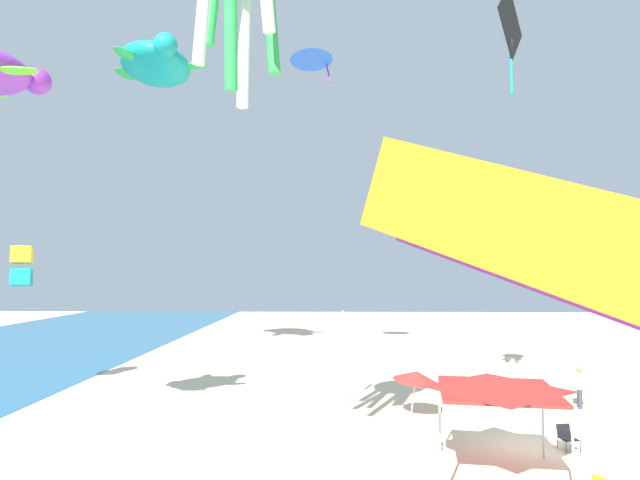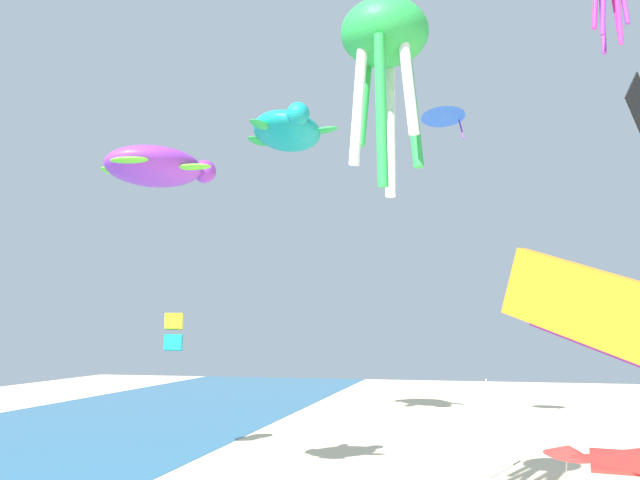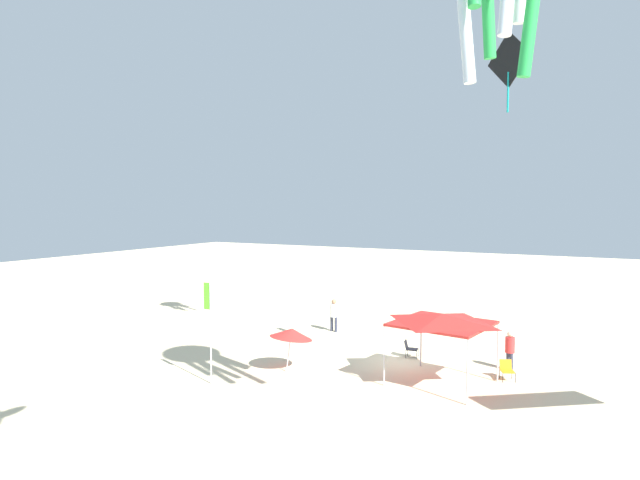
% 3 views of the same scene
% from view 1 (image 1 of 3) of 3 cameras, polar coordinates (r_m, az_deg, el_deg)
% --- Properties ---
extents(ground, '(120.00, 120.00, 0.10)m').
position_cam_1_polar(ground, '(21.30, 22.21, -19.89)').
color(ground, beige).
extents(canopy_tent, '(4.08, 3.90, 2.92)m').
position_cam_1_polar(canopy_tent, '(17.63, 18.30, -14.40)').
color(canopy_tent, '#B7B7BC').
rests_on(canopy_tent, ground).
extents(beach_umbrella, '(1.95, 1.95, 2.09)m').
position_cam_1_polar(beach_umbrella, '(23.57, 10.18, -14.06)').
color(beach_umbrella, silver).
rests_on(beach_umbrella, ground).
extents(folding_chair_left_of_tent, '(0.70, 0.62, 0.82)m').
position_cam_1_polar(folding_chair_left_of_tent, '(21.33, 24.70, -18.35)').
color(folding_chair_left_of_tent, black).
rests_on(folding_chair_left_of_tent, ground).
extents(banner_flag, '(0.36, 0.06, 4.29)m').
position_cam_1_polar(banner_flag, '(25.23, 2.45, -11.36)').
color(banner_flag, silver).
rests_on(banner_flag, ground).
extents(person_kite_handler, '(0.49, 0.45, 1.89)m').
position_cam_1_polar(person_kite_handler, '(27.36, 25.81, -13.50)').
color(person_kite_handler, '#33384C').
rests_on(person_kite_handler, ground).
extents(kite_turtle_teal, '(7.40, 7.33, 2.84)m').
position_cam_1_polar(kite_turtle_teal, '(38.76, -17.05, 17.39)').
color(kite_turtle_teal, teal).
extents(kite_diamond_black, '(1.75, 1.22, 2.99)m').
position_cam_1_polar(kite_diamond_black, '(16.29, 19.56, 20.60)').
color(kite_diamond_black, black).
extents(kite_box_yellow, '(1.25, 1.21, 2.01)m').
position_cam_1_polar(kite_box_yellow, '(30.75, -29.10, -2.43)').
color(kite_box_yellow, yellow).
extents(kite_parafoil_orange, '(2.75, 3.72, 2.60)m').
position_cam_1_polar(kite_parafoil_orange, '(6.68, 20.95, 1.03)').
color(kite_parafoil_orange, orange).
extents(kite_delta_blue, '(3.45, 3.42, 2.28)m').
position_cam_1_polar(kite_delta_blue, '(36.27, -0.92, 18.90)').
color(kite_delta_blue, blue).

